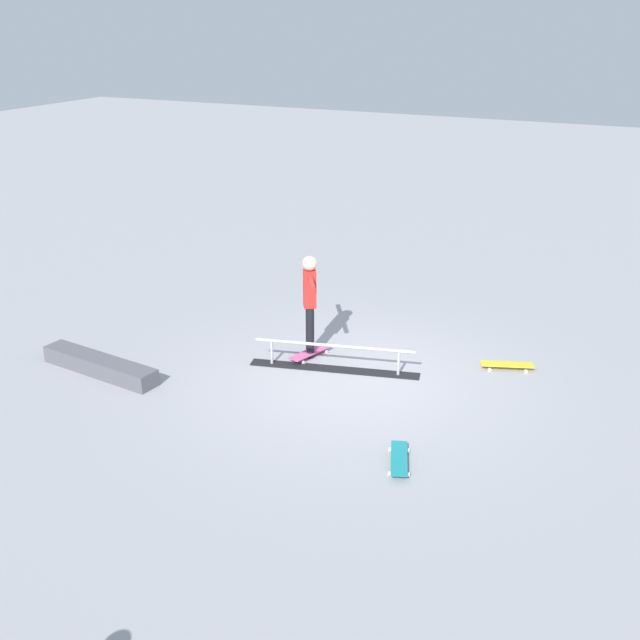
% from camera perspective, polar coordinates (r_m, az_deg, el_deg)
% --- Properties ---
extents(ground_plane, '(60.00, 60.00, 0.00)m').
position_cam_1_polar(ground_plane, '(11.78, 2.47, -4.34)').
color(ground_plane, '#9E9EA3').
extents(grind_rail, '(2.61, 0.86, 0.42)m').
position_cam_1_polar(grind_rail, '(12.00, 1.03, -2.82)').
color(grind_rail, black).
rests_on(grind_rail, ground_plane).
extents(skate_ledge, '(2.13, 0.62, 0.26)m').
position_cam_1_polar(skate_ledge, '(12.37, -15.71, -3.20)').
color(skate_ledge, '#595960').
rests_on(skate_ledge, ground_plane).
extents(skater_main, '(0.75, 1.18, 1.65)m').
position_cam_1_polar(skater_main, '(12.20, -0.75, 1.54)').
color(skater_main, black).
rests_on(skater_main, ground_plane).
extents(skateboard_main, '(0.42, 0.82, 0.09)m').
position_cam_1_polar(skateboard_main, '(12.48, -0.72, -2.38)').
color(skateboard_main, '#E05993').
rests_on(skateboard_main, ground_plane).
extents(loose_skateboard_teal, '(0.46, 0.82, 0.09)m').
position_cam_1_polar(loose_skateboard_teal, '(9.74, 5.77, -9.98)').
color(loose_skateboard_teal, teal).
rests_on(loose_skateboard_teal, ground_plane).
extents(loose_skateboard_yellow, '(0.82, 0.46, 0.09)m').
position_cam_1_polar(loose_skateboard_yellow, '(12.40, 13.43, -3.17)').
color(loose_skateboard_yellow, yellow).
rests_on(loose_skateboard_yellow, ground_plane).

